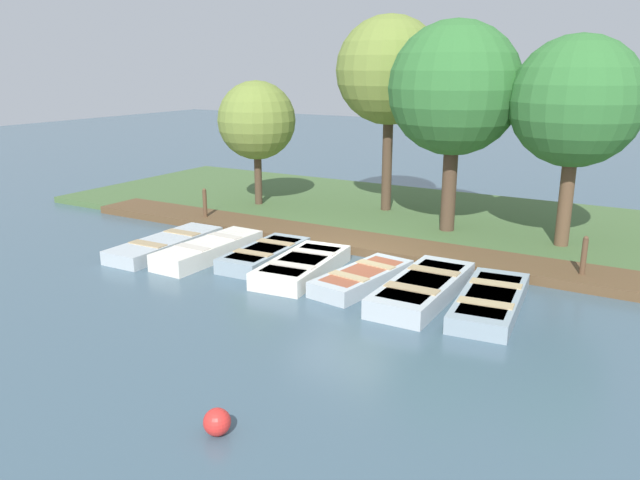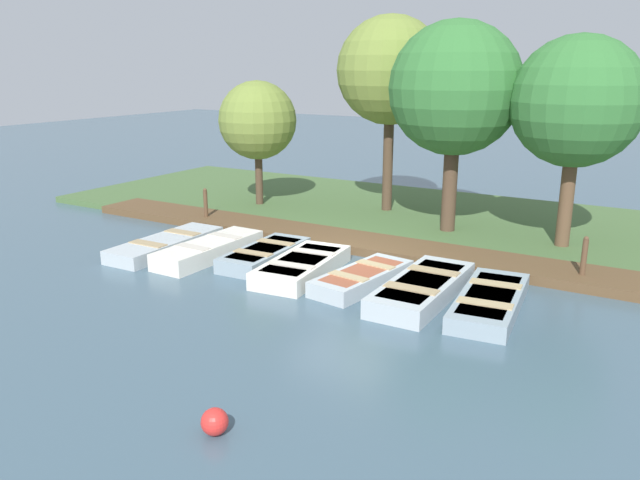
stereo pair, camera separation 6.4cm
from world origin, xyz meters
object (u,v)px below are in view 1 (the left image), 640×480
rowboat_6 (490,301)px  park_tree_right (576,102)px  rowboat_3 (302,266)px  rowboat_5 (423,288)px  buoy (217,422)px  rowboat_1 (209,250)px  rowboat_4 (362,278)px  park_tree_left (390,71)px  rowboat_2 (265,254)px  park_tree_center (455,89)px  mooring_post_near (205,206)px  rowboat_0 (166,244)px  park_tree_far_left (257,121)px  mooring_post_far (583,260)px

rowboat_6 → park_tree_right: 5.93m
rowboat_3 → rowboat_5: bearing=84.5°
rowboat_3 → buoy: (5.96, 2.43, -0.02)m
rowboat_1 → rowboat_4: (-0.11, 4.16, -0.04)m
park_tree_left → rowboat_5: bearing=30.5°
rowboat_2 → park_tree_center: size_ratio=0.47×
mooring_post_near → park_tree_left: 6.82m
mooring_post_near → rowboat_2: bearing=59.4°
rowboat_2 → rowboat_3: 1.34m
rowboat_0 → mooring_post_near: bearing=-160.7°
mooring_post_near → park_tree_right: (-2.23, 9.75, 3.19)m
mooring_post_near → park_tree_right: size_ratio=0.20×
rowboat_0 → park_tree_right: size_ratio=0.62×
rowboat_6 → park_tree_left: (-6.17, -5.05, 4.24)m
park_tree_right → park_tree_far_left: bearing=-90.7°
rowboat_6 → buoy: bearing=-22.9°
park_tree_far_left → park_tree_right: 9.52m
rowboat_5 → park_tree_far_left: bearing=-123.1°
rowboat_3 → park_tree_left: 7.57m
rowboat_0 → park_tree_left: size_ratio=0.55×
rowboat_3 → buoy: size_ratio=8.27×
rowboat_0 → park_tree_left: bearing=152.4°
rowboat_4 → park_tree_far_left: park_tree_far_left is taller
mooring_post_near → park_tree_far_left: park_tree_far_left is taller
rowboat_1 → park_tree_far_left: size_ratio=0.76×
rowboat_2 → park_tree_left: bearing=172.2°
rowboat_1 → rowboat_6: rowboat_1 is taller
rowboat_0 → rowboat_5: size_ratio=1.00×
rowboat_1 → park_tree_right: bearing=124.5°
rowboat_6 → park_tree_left: 9.03m
mooring_post_near → rowboat_5: bearing=72.1°
rowboat_0 → park_tree_center: size_ratio=0.57×
rowboat_1 → park_tree_center: size_ratio=0.55×
rowboat_1 → rowboat_5: size_ratio=0.95×
park_tree_far_left → park_tree_right: park_tree_right is taller
buoy → park_tree_far_left: bearing=-146.6°
rowboat_3 → rowboat_5: rowboat_5 is taller
rowboat_6 → park_tree_center: 6.57m
mooring_post_near → park_tree_right: 10.50m
rowboat_1 → rowboat_3: rowboat_1 is taller
mooring_post_near → mooring_post_far: bearing=90.0°
mooring_post_near → park_tree_far_left: size_ratio=0.26×
rowboat_6 → buoy: 6.30m
rowboat_5 → park_tree_center: 6.20m
rowboat_3 → park_tree_center: size_ratio=0.52×
park_tree_far_left → mooring_post_near: bearing=-6.6°
rowboat_6 → rowboat_4: bearing=-95.1°
rowboat_4 → rowboat_6: (-0.04, 2.76, -0.00)m
park_tree_far_left → park_tree_center: size_ratio=0.72×
rowboat_1 → park_tree_center: bearing=139.0°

